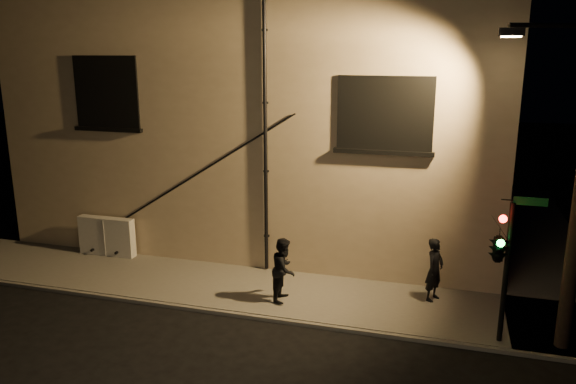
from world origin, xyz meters
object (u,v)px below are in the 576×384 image
(pedestrian_b, at_px, (284,269))
(traffic_signal, at_px, (499,246))
(utility_cabinet, at_px, (107,236))
(pedestrian_a, at_px, (435,270))

(pedestrian_b, bearing_deg, traffic_signal, -99.63)
(utility_cabinet, relative_size, pedestrian_b, 1.11)
(utility_cabinet, distance_m, pedestrian_a, 10.43)
(traffic_signal, bearing_deg, utility_cabinet, 167.97)
(utility_cabinet, height_order, pedestrian_b, pedestrian_b)
(utility_cabinet, distance_m, traffic_signal, 12.16)
(traffic_signal, bearing_deg, pedestrian_b, 170.83)
(pedestrian_b, distance_m, traffic_signal, 5.50)
(pedestrian_a, distance_m, traffic_signal, 2.80)
(pedestrian_b, relative_size, traffic_signal, 0.50)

